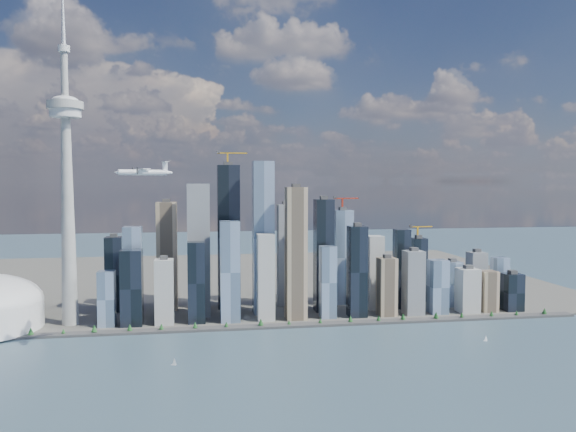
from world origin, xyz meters
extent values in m
plane|color=#2E4251|center=(0.00, 0.00, 0.00)|extent=(4000.00, 4000.00, 0.00)
cube|color=#383838|center=(0.00, 250.00, 2.00)|extent=(1100.00, 22.00, 4.00)
cube|color=#4C4C47|center=(0.00, 700.00, 1.50)|extent=(1400.00, 900.00, 3.00)
cylinder|color=#3F2D1E|center=(-303.33, 250.00, 5.20)|extent=(1.00, 1.00, 2.40)
cone|color=#174119|center=(-303.33, 250.00, 8.80)|extent=(7.20, 7.20, 8.00)
cylinder|color=#3F2D1E|center=(-216.67, 250.00, 5.20)|extent=(1.00, 1.00, 2.40)
cone|color=#174119|center=(-216.67, 250.00, 8.80)|extent=(7.20, 7.20, 8.00)
cylinder|color=#3F2D1E|center=(-130.00, 250.00, 5.20)|extent=(1.00, 1.00, 2.40)
cone|color=#174119|center=(-130.00, 250.00, 8.80)|extent=(7.20, 7.20, 8.00)
cylinder|color=#3F2D1E|center=(-43.33, 250.00, 5.20)|extent=(1.00, 1.00, 2.40)
cone|color=#174119|center=(-43.33, 250.00, 8.80)|extent=(7.20, 7.20, 8.00)
cylinder|color=#3F2D1E|center=(43.33, 250.00, 5.20)|extent=(1.00, 1.00, 2.40)
cone|color=#174119|center=(43.33, 250.00, 8.80)|extent=(7.20, 7.20, 8.00)
cylinder|color=#3F2D1E|center=(130.00, 250.00, 5.20)|extent=(1.00, 1.00, 2.40)
cone|color=#174119|center=(130.00, 250.00, 8.80)|extent=(7.20, 7.20, 8.00)
cylinder|color=#3F2D1E|center=(216.67, 250.00, 5.20)|extent=(1.00, 1.00, 2.40)
cone|color=#174119|center=(216.67, 250.00, 8.80)|extent=(7.20, 7.20, 8.00)
cylinder|color=#3F2D1E|center=(303.33, 250.00, 5.20)|extent=(1.00, 1.00, 2.40)
cone|color=#174119|center=(303.33, 250.00, 8.80)|extent=(7.20, 7.20, 8.00)
cylinder|color=#3F2D1E|center=(390.00, 250.00, 5.20)|extent=(1.00, 1.00, 2.40)
cone|color=#174119|center=(390.00, 250.00, 8.80)|extent=(7.20, 7.20, 8.00)
cylinder|color=#3F2D1E|center=(476.67, 250.00, 5.20)|extent=(1.00, 1.00, 2.40)
cone|color=#174119|center=(476.67, 250.00, 8.80)|extent=(7.20, 7.20, 8.00)
cube|color=black|center=(-200.00, 290.00, 64.09)|extent=(34.00, 34.00, 122.19)
cube|color=slate|center=(-200.00, 340.00, 80.76)|extent=(30.00, 30.00, 155.51)
cube|color=#B4B4B0|center=(-150.00, 290.00, 55.76)|extent=(30.00, 30.00, 105.53)
cube|color=tan|center=(-150.00, 395.00, 100.20)|extent=(36.00, 36.00, 194.39)
cube|color=slate|center=(-95.00, 340.00, 116.86)|extent=(38.00, 38.00, 227.71)
cube|color=black|center=(-95.00, 290.00, 69.65)|extent=(28.00, 28.00, 133.30)
cube|color=slate|center=(-40.00, 290.00, 86.31)|extent=(32.00, 32.00, 166.62)
cube|color=black|center=(-40.00, 395.00, 133.52)|extent=(40.00, 40.00, 261.04)
cube|color=slate|center=(15.00, 340.00, 136.30)|extent=(36.00, 36.00, 266.59)
cube|color=#B4B4B0|center=(15.00, 290.00, 75.20)|extent=(28.00, 28.00, 144.40)
cube|color=tan|center=(70.00, 290.00, 114.08)|extent=(34.00, 34.00, 222.16)
cube|color=slate|center=(70.00, 395.00, 97.42)|extent=(30.00, 30.00, 188.84)
cube|color=black|center=(125.00, 340.00, 102.97)|extent=(32.00, 32.00, 199.94)
cube|color=slate|center=(125.00, 290.00, 64.09)|extent=(26.00, 26.00, 122.19)
cube|color=black|center=(175.00, 290.00, 80.76)|extent=(30.00, 30.00, 155.51)
cube|color=slate|center=(175.00, 395.00, 91.86)|extent=(34.00, 34.00, 177.73)
cube|color=#B4B4B0|center=(225.00, 340.00, 69.65)|extent=(28.00, 28.00, 133.30)
cube|color=tan|center=(225.00, 290.00, 52.99)|extent=(30.00, 30.00, 99.97)
cube|color=slate|center=(275.00, 290.00, 58.54)|extent=(32.00, 32.00, 111.08)
cube|color=black|center=(275.00, 340.00, 75.20)|extent=(26.00, 26.00, 144.40)
cube|color=slate|center=(325.00, 290.00, 50.21)|extent=(30.00, 30.00, 94.42)
cube|color=black|center=(325.00, 395.00, 64.09)|extent=(28.00, 28.00, 122.19)
cube|color=slate|center=(375.00, 340.00, 44.66)|extent=(30.00, 30.00, 83.31)
cube|color=#B4B4B0|center=(375.00, 290.00, 41.88)|extent=(34.00, 34.00, 77.76)
cube|color=tan|center=(420.00, 290.00, 39.10)|extent=(28.00, 28.00, 72.20)
cube|color=slate|center=(420.00, 340.00, 52.99)|extent=(30.00, 30.00, 99.97)
cube|color=black|center=(465.00, 290.00, 36.32)|extent=(32.00, 32.00, 66.65)
cube|color=slate|center=(465.00, 340.00, 47.43)|extent=(26.00, 26.00, 88.86)
cube|color=black|center=(-240.00, 395.00, 69.65)|extent=(30.00, 30.00, 133.30)
cube|color=slate|center=(-240.00, 290.00, 47.43)|extent=(26.00, 26.00, 88.86)
cube|color=gold|center=(-40.00, 395.00, 275.04)|extent=(3.00, 3.00, 22.00)
cube|color=gold|center=(-31.75, 395.00, 286.04)|extent=(55.00, 2.20, 2.20)
cube|color=#383838|center=(-56.50, 395.00, 288.04)|extent=(6.00, 4.00, 4.00)
cube|color=#AF2A19|center=(175.00, 395.00, 191.73)|extent=(3.00, 3.00, 22.00)
cube|color=#AF2A19|center=(182.20, 395.00, 202.73)|extent=(48.00, 2.20, 2.20)
cube|color=#383838|center=(160.60, 395.00, 204.73)|extent=(6.00, 4.00, 4.00)
cube|color=gold|center=(325.00, 395.00, 136.19)|extent=(3.00, 3.00, 22.00)
cube|color=gold|center=(331.75, 395.00, 147.19)|extent=(45.00, 2.20, 2.20)
cube|color=#383838|center=(311.50, 395.00, 149.19)|extent=(6.00, 4.00, 4.00)
cone|color=gray|center=(-300.00, 310.00, 173.00)|extent=(26.00, 26.00, 340.00)
cylinder|color=silver|center=(-300.00, 310.00, 343.00)|extent=(48.00, 48.00, 14.00)
cylinder|color=gray|center=(-300.00, 310.00, 355.00)|extent=(56.00, 56.00, 12.00)
ellipsoid|color=silver|center=(-300.00, 310.00, 363.00)|extent=(40.00, 40.00, 14.00)
cylinder|color=gray|center=(-300.00, 310.00, 403.00)|extent=(11.00, 11.00, 80.00)
cylinder|color=silver|center=(-300.00, 310.00, 443.00)|extent=(18.00, 18.00, 10.00)
cone|color=silver|center=(-300.00, 310.00, 501.00)|extent=(7.00, 7.00, 105.00)
cylinder|color=silver|center=(-163.71, 114.75, 246.25)|extent=(60.69, 26.92, 7.57)
cone|color=silver|center=(-193.96, 104.50, 246.25)|extent=(10.27, 9.83, 7.57)
cone|color=silver|center=(-132.34, 125.39, 246.25)|extent=(13.63, 10.97, 7.57)
cube|color=silver|center=(-165.95, 113.99, 250.27)|extent=(30.23, 65.78, 1.18)
cylinder|color=silver|center=(-161.77, 101.67, 248.38)|extent=(13.69, 8.21, 4.26)
cylinder|color=silver|center=(-170.13, 126.32, 248.38)|extent=(13.69, 8.21, 4.26)
cylinder|color=#3F3F3F|center=(-168.49, 99.39, 248.38)|extent=(3.37, 9.08, 9.46)
cylinder|color=#3F3F3F|center=(-176.85, 124.04, 248.38)|extent=(3.37, 9.08, 9.46)
cube|color=silver|center=(-135.70, 124.25, 253.82)|extent=(6.58, 3.02, 13.01)
cube|color=silver|center=(-135.70, 124.25, 260.44)|extent=(11.77, 21.84, 0.83)
cube|color=silver|center=(-126.27, 86.05, 0.45)|extent=(6.99, 4.04, 0.89)
cylinder|color=#999999|center=(-126.27, 86.05, 5.58)|extent=(0.27, 0.27, 10.05)
cube|color=silver|center=(322.18, 124.96, 0.39)|extent=(5.99, 2.30, 0.78)
cylinder|color=#999999|center=(322.18, 124.96, 4.88)|extent=(0.23, 0.23, 8.78)
camera|label=1|loc=(-92.15, -631.10, 234.67)|focal=35.00mm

